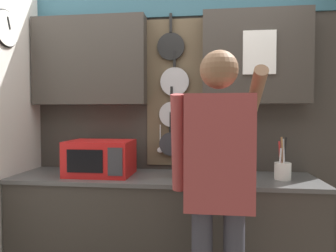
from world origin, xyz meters
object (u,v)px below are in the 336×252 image
object	(u,v)px
microwave	(101,158)
person	(218,175)
knife_block	(180,163)
utensil_crock	(283,169)

from	to	relation	value
microwave	person	xyz separation A→B (m)	(0.89, -0.56, -0.00)
knife_block	utensil_crock	world-z (taller)	utensil_crock
microwave	person	size ratio (longest dim) A/B	0.28
microwave	utensil_crock	bearing A→B (deg)	0.07
utensil_crock	person	distance (m)	0.75
microwave	utensil_crock	xyz separation A→B (m)	(1.38, 0.00, -0.06)
microwave	utensil_crock	size ratio (longest dim) A/B	1.58
microwave	knife_block	bearing A→B (deg)	0.08
knife_block	person	bearing A→B (deg)	-64.82
knife_block	person	xyz separation A→B (m)	(0.26, -0.56, 0.03)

